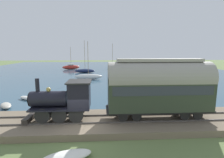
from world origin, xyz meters
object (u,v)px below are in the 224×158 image
object	(u,v)px
rowboat_far_out	(156,104)
passenger_coach	(159,86)
sailboat_navy	(85,71)
sailboat_red	(71,67)
beached_dinghy	(67,156)
rowboat_mid_harbor	(6,105)
sailboat_white	(88,77)
sailboat_teal	(112,67)
rowboat_near_shore	(26,98)
steam_locomotive	(66,98)

from	to	relation	value
rowboat_far_out	passenger_coach	bearing A→B (deg)	130.62
sailboat_navy	sailboat_red	bearing A→B (deg)	31.19
beached_dinghy	sailboat_red	bearing A→B (deg)	9.37
passenger_coach	rowboat_mid_harbor	world-z (taller)	passenger_coach
sailboat_white	sailboat_teal	world-z (taller)	sailboat_teal
sailboat_teal	rowboat_mid_harbor	size ratio (longest dim) A/B	3.34
rowboat_near_shore	sailboat_navy	bearing A→B (deg)	21.61
sailboat_white	sailboat_red	xyz separation A→B (m)	(21.07, 7.25, 0.13)
rowboat_far_out	rowboat_near_shore	world-z (taller)	rowboat_near_shore
sailboat_red	sailboat_navy	distance (m)	11.09
passenger_coach	sailboat_red	distance (m)	46.93
sailboat_teal	sailboat_navy	distance (m)	12.00
passenger_coach	rowboat_near_shore	bearing A→B (deg)	59.65
sailboat_white	steam_locomotive	bearing A→B (deg)	-178.25
steam_locomotive	rowboat_mid_harbor	distance (m)	9.30
sailboat_white	sailboat_teal	distance (m)	21.20
beached_dinghy	sailboat_white	bearing A→B (deg)	1.73
sailboat_red	rowboat_far_out	world-z (taller)	sailboat_red
steam_locomotive	beached_dinghy	world-z (taller)	steam_locomotive
rowboat_near_shore	sailboat_white	bearing A→B (deg)	8.43
passenger_coach	beached_dinghy	distance (m)	8.54
steam_locomotive	rowboat_far_out	distance (m)	10.38
sailboat_white	beached_dinghy	bearing A→B (deg)	-176.45
sailboat_teal	rowboat_far_out	xyz separation A→B (m)	(-38.74, -2.46, -0.49)
sailboat_navy	beached_dinghy	xyz separation A→B (m)	(-39.34, -2.62, -0.36)
rowboat_mid_harbor	rowboat_far_out	bearing A→B (deg)	-34.03
passenger_coach	rowboat_far_out	size ratio (longest dim) A/B	3.71
sailboat_white	sailboat_red	bearing A→B (deg)	20.81
steam_locomotive	sailboat_red	distance (m)	45.12
steam_locomotive	beached_dinghy	bearing A→B (deg)	-169.01
sailboat_white	beached_dinghy	xyz separation A→B (m)	(-27.93, -0.84, -0.40)
sailboat_red	beached_dinghy	world-z (taller)	sailboat_red
sailboat_white	sailboat_teal	xyz separation A→B (m)	(20.22, -6.38, 0.02)
sailboat_white	beached_dinghy	size ratio (longest dim) A/B	2.64
rowboat_far_out	sailboat_navy	bearing A→B (deg)	-14.00
rowboat_far_out	rowboat_mid_harbor	size ratio (longest dim) A/B	0.92
sailboat_red	rowboat_near_shore	distance (m)	36.29
steam_locomotive	rowboat_near_shore	bearing A→B (deg)	38.62
sailboat_white	rowboat_near_shore	size ratio (longest dim) A/B	3.42
passenger_coach	sailboat_navy	size ratio (longest dim) A/B	0.97
rowboat_near_shore	beached_dinghy	size ratio (longest dim) A/B	0.77
sailboat_teal	beached_dinghy	xyz separation A→B (m)	(-48.14, 5.54, -0.43)
sailboat_white	rowboat_mid_harbor	xyz separation A→B (m)	(-18.30, 7.48, -0.38)
sailboat_navy	beached_dinghy	world-z (taller)	sailboat_navy
steam_locomotive	rowboat_near_shore	distance (m)	10.74
sailboat_navy	sailboat_teal	bearing A→B (deg)	-41.15
passenger_coach	rowboat_mid_harbor	bearing A→B (deg)	71.00
sailboat_red	sailboat_white	bearing A→B (deg)	179.48
rowboat_far_out	beached_dinghy	distance (m)	12.35
sailboat_white	rowboat_near_shore	distance (m)	16.59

